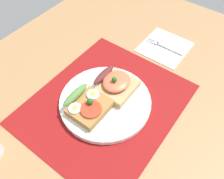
# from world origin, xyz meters

# --- Properties ---
(ground_plane) EXTENTS (1.20, 0.90, 0.03)m
(ground_plane) POSITION_xyz_m (0.00, 0.00, -0.02)
(ground_plane) COLOR #9A7248
(placemat) EXTENTS (0.42, 0.36, 0.00)m
(placemat) POSITION_xyz_m (0.00, 0.00, 0.00)
(placemat) COLOR maroon
(placemat) RESTS_ON ground_plane
(plate) EXTENTS (0.24, 0.24, 0.01)m
(plate) POSITION_xyz_m (0.00, 0.00, 0.01)
(plate) COLOR white
(plate) RESTS_ON placemat
(sandwich_egg_tomato) EXTENTS (0.10, 0.10, 0.04)m
(sandwich_egg_tomato) POSITION_xyz_m (-0.05, 0.02, 0.03)
(sandwich_egg_tomato) COLOR olive
(sandwich_egg_tomato) RESTS_ON plate
(sandwich_salmon) EXTENTS (0.10, 0.10, 0.05)m
(sandwich_salmon) POSITION_xyz_m (0.05, 0.00, 0.04)
(sandwich_salmon) COLOR tan
(sandwich_salmon) RESTS_ON plate
(napkin) EXTENTS (0.15, 0.14, 0.01)m
(napkin) POSITION_xyz_m (0.30, -0.02, 0.00)
(napkin) COLOR white
(napkin) RESTS_ON ground_plane
(fork) EXTENTS (0.02, 0.13, 0.00)m
(fork) POSITION_xyz_m (0.30, -0.01, 0.01)
(fork) COLOR #B7B7BC
(fork) RESTS_ON napkin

